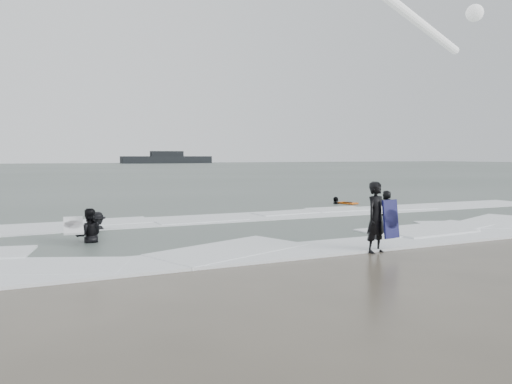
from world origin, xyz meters
name	(u,v)px	position (x,y,z in m)	size (l,w,h in m)	color
ground	(330,244)	(0.00, 0.00, 0.00)	(320.00, 320.00, 0.00)	brown
sea	(80,170)	(0.00, 80.00, 0.06)	(320.00, 320.00, 0.00)	#47544C
surfer_centre	(376,252)	(0.39, -1.50, 0.00)	(0.66, 0.43, 1.80)	black
surfer_wading	(89,244)	(-6.06, 2.69, 0.00)	(0.75, 0.58, 1.53)	black
surfer_breaker	(97,232)	(-5.61, 4.75, 0.00)	(0.97, 0.56, 1.50)	black
surfer_right_near	(336,205)	(6.17, 9.14, 0.00)	(0.92, 0.38, 1.57)	black
surfer_right_far	(387,201)	(9.96, 9.99, 0.00)	(0.83, 0.54, 1.70)	black
surf_foam	(271,225)	(0.00, 3.70, 0.04)	(30.03, 9.06, 0.09)	white
bodyboards	(284,213)	(0.29, 3.32, 0.50)	(13.78, 11.23, 1.25)	#0F1048
vessel_horizon	(167,159)	(31.98, 146.61, 1.45)	(28.78, 5.14, 3.91)	black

